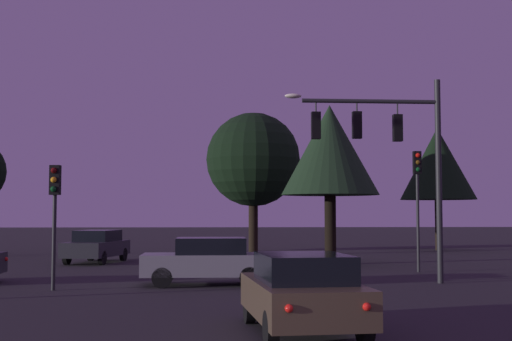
% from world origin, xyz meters
% --- Properties ---
extents(ground_plane, '(168.00, 168.00, 0.00)m').
position_xyz_m(ground_plane, '(0.00, 24.50, 0.00)').
color(ground_plane, '#262326').
rests_on(ground_plane, ground).
extents(traffic_signal_mast_arm, '(5.26, 0.41, 6.79)m').
position_xyz_m(traffic_signal_mast_arm, '(4.73, 13.66, 4.59)').
color(traffic_signal_mast_arm, '#232326').
rests_on(traffic_signal_mast_arm, ground).
extents(traffic_light_corner_left, '(0.30, 0.35, 4.77)m').
position_xyz_m(traffic_light_corner_left, '(6.87, 17.91, 3.36)').
color(traffic_light_corner_left, '#232326').
rests_on(traffic_light_corner_left, ground).
extents(traffic_light_corner_right, '(0.32, 0.36, 3.76)m').
position_xyz_m(traffic_light_corner_right, '(-5.96, 12.27, 2.68)').
color(traffic_light_corner_right, '#232326').
rests_on(traffic_light_corner_right, ground).
extents(car_nearside_lane, '(2.21, 4.22, 1.52)m').
position_xyz_m(car_nearside_lane, '(0.57, 4.53, 0.79)').
color(car_nearside_lane, '#473828').
rests_on(car_nearside_lane, ground).
extents(car_crossing_right, '(4.19, 1.90, 1.52)m').
position_xyz_m(car_crossing_right, '(-1.36, 13.54, 0.80)').
color(car_crossing_right, gray).
rests_on(car_crossing_right, ground).
extents(car_far_lane, '(2.68, 4.54, 1.52)m').
position_xyz_m(car_far_lane, '(-6.69, 23.91, 0.80)').
color(car_far_lane, '#232328').
rests_on(car_far_lane, ground).
extents(tree_behind_sign, '(4.48, 4.48, 7.29)m').
position_xyz_m(tree_behind_sign, '(4.10, 22.18, 5.18)').
color(tree_behind_sign, black).
rests_on(tree_behind_sign, ground).
extents(tree_center_horizon, '(5.21, 5.21, 7.91)m').
position_xyz_m(tree_center_horizon, '(0.95, 29.00, 5.28)').
color(tree_center_horizon, black).
rests_on(tree_center_horizon, ground).
extents(tree_right_cluster, '(4.76, 4.76, 7.78)m').
position_xyz_m(tree_right_cluster, '(12.96, 33.78, 5.46)').
color(tree_right_cluster, black).
rests_on(tree_right_cluster, ground).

